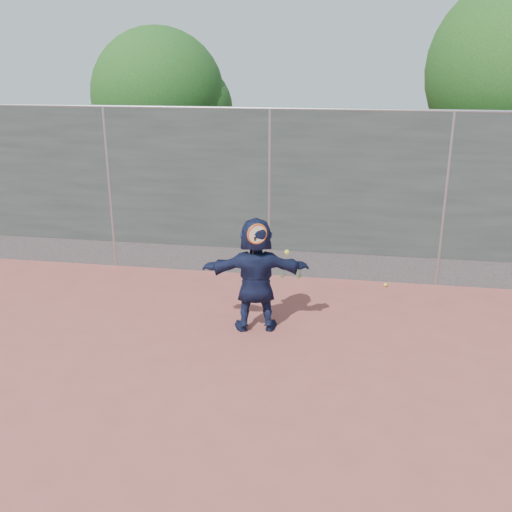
# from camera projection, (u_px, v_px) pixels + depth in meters

# --- Properties ---
(ground) EXTENTS (80.00, 80.00, 0.00)m
(ground) POSITION_uv_depth(u_px,v_px,m) (228.00, 369.00, 7.33)
(ground) COLOR #9E4C42
(ground) RESTS_ON ground
(player) EXTENTS (1.63, 0.80, 1.69)m
(player) POSITION_uv_depth(u_px,v_px,m) (256.00, 274.00, 8.20)
(player) COLOR #161D3D
(player) RESTS_ON ground
(ball_ground) EXTENTS (0.07, 0.07, 0.07)m
(ball_ground) POSITION_uv_depth(u_px,v_px,m) (385.00, 285.00, 10.01)
(ball_ground) COLOR yellow
(ball_ground) RESTS_ON ground
(fence) EXTENTS (20.00, 0.06, 3.03)m
(fence) POSITION_uv_depth(u_px,v_px,m) (269.00, 191.00, 10.08)
(fence) COLOR #38423D
(fence) RESTS_ON ground
(swing_action) EXTENTS (0.58, 0.17, 0.51)m
(swing_action) POSITION_uv_depth(u_px,v_px,m) (260.00, 237.00, 7.80)
(swing_action) COLOR #D55214
(swing_action) RESTS_ON ground
(tree_left) EXTENTS (3.15, 3.00, 4.53)m
(tree_left) POSITION_uv_depth(u_px,v_px,m) (166.00, 99.00, 12.95)
(tree_left) COLOR #382314
(tree_left) RESTS_ON ground
(weed_clump) EXTENTS (0.68, 0.07, 0.30)m
(weed_clump) POSITION_uv_depth(u_px,v_px,m) (284.00, 271.00, 10.39)
(weed_clump) COLOR #387226
(weed_clump) RESTS_ON ground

